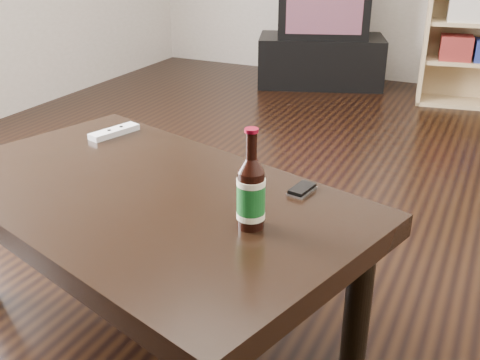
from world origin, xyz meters
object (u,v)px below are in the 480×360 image
at_px(bookshelf, 472,19).
at_px(beer_bottle, 251,194).
at_px(phone, 302,189).
at_px(tv, 324,2).
at_px(coffee_table, 145,209).
at_px(remote, 114,132).
at_px(tv_stand, 320,61).

relative_size(bookshelf, beer_bottle, 4.41).
xyz_separation_m(bookshelf, phone, (-0.19, -2.91, -0.10)).
height_order(tv, beer_bottle, tv).
height_order(coffee_table, beer_bottle, beer_bottle).
height_order(phone, remote, remote).
relative_size(tv_stand, tv, 1.24).
height_order(tv_stand, beer_bottle, beer_bottle).
xyz_separation_m(bookshelf, remote, (-0.97, -2.75, -0.10)).
distance_m(tv, coffee_table, 3.20).
distance_m(tv, bookshelf, 1.10).
bearing_deg(coffee_table, tv, 98.73).
height_order(tv_stand, tv, tv).
bearing_deg(tv, tv_stand, 90.00).
bearing_deg(tv, phone, -92.94).
bearing_deg(remote, tv_stand, 108.58).
xyz_separation_m(tv, bookshelf, (1.09, -0.07, -0.05)).
relative_size(beer_bottle, phone, 2.59).
xyz_separation_m(tv_stand, remote, (0.12, -2.81, 0.30)).
bearing_deg(phone, bookshelf, 95.30).
xyz_separation_m(tv, phone, (0.91, -2.97, -0.15)).
height_order(tv_stand, phone, phone).
distance_m(coffee_table, phone, 0.46).
bearing_deg(phone, coffee_table, -147.38).
bearing_deg(bookshelf, tv, 167.16).
bearing_deg(beer_bottle, coffee_table, 170.07).
bearing_deg(remote, bookshelf, 86.59).
relative_size(bookshelf, phone, 11.43).
bearing_deg(tv, coffee_table, -101.14).
distance_m(tv_stand, beer_bottle, 3.36).
xyz_separation_m(tv, remote, (0.12, -2.81, -0.15)).
distance_m(beer_bottle, phone, 0.27).
bearing_deg(bookshelf, remote, -118.93).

